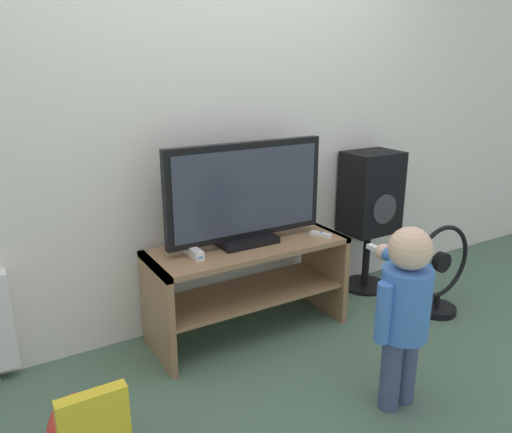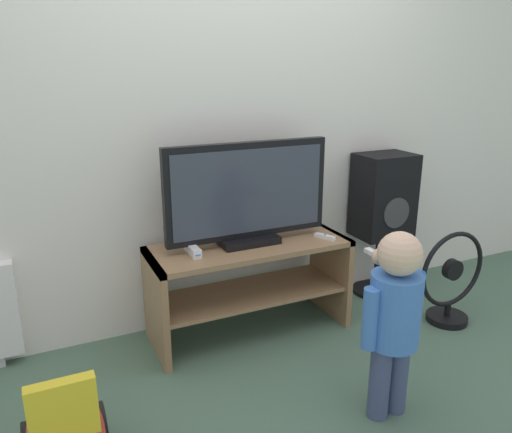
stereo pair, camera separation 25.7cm
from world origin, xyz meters
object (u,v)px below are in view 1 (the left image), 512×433
object	(u,v)px
television	(246,195)
remote_primary	(321,234)
speaker_tower	(370,197)
child	(403,303)
floor_fan	(440,275)
game_console	(194,252)

from	to	relation	value
television	remote_primary	distance (m)	0.53
television	speaker_tower	world-z (taller)	television
remote_primary	child	xyz separation A→B (m)	(-0.17, -0.81, -0.05)
remote_primary	floor_fan	bearing A→B (deg)	-23.35
game_console	floor_fan	bearing A→B (deg)	-14.98
child	floor_fan	bearing A→B (deg)	29.67
game_console	floor_fan	world-z (taller)	game_console
remote_primary	child	bearing A→B (deg)	-101.98
child	television	bearing A→B (deg)	105.77
speaker_tower	floor_fan	distance (m)	0.67
child	floor_fan	distance (m)	1.05
television	speaker_tower	distance (m)	1.04
remote_primary	speaker_tower	size ratio (longest dim) A/B	0.14
floor_fan	child	bearing A→B (deg)	-150.33
game_console	speaker_tower	xyz separation A→B (m)	(1.36, 0.12, 0.08)
remote_primary	speaker_tower	xyz separation A→B (m)	(0.58, 0.21, 0.10)
remote_primary	television	bearing A→B (deg)	164.58
speaker_tower	remote_primary	bearing A→B (deg)	-160.02
game_console	remote_primary	xyz separation A→B (m)	(0.77, -0.09, -0.01)
game_console	floor_fan	xyz separation A→B (m)	(1.49, -0.40, -0.31)
remote_primary	child	size ratio (longest dim) A/B	0.15
child	game_console	bearing A→B (deg)	123.64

